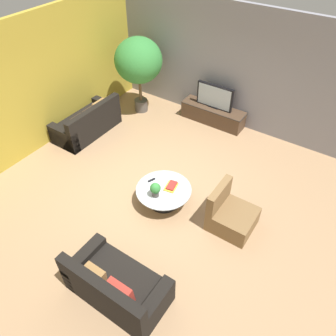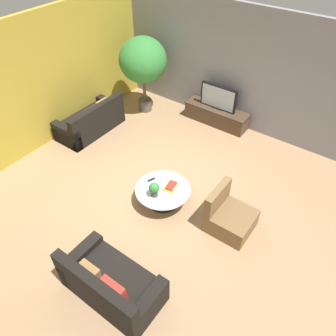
# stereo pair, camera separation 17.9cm
# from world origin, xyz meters

# --- Properties ---
(ground_plane) EXTENTS (24.00, 24.00, 0.00)m
(ground_plane) POSITION_xyz_m (0.00, 0.00, 0.00)
(ground_plane) COLOR #9E7A56
(back_wall_stone) EXTENTS (7.40, 0.12, 3.00)m
(back_wall_stone) POSITION_xyz_m (0.00, 3.26, 1.50)
(back_wall_stone) COLOR gray
(back_wall_stone) RESTS_ON ground
(side_wall_left) EXTENTS (0.12, 7.40, 3.00)m
(side_wall_left) POSITION_xyz_m (-3.26, 0.20, 1.50)
(side_wall_left) COLOR gold
(side_wall_left) RESTS_ON ground
(media_console) EXTENTS (1.74, 0.50, 0.46)m
(media_console) POSITION_xyz_m (-0.23, 2.94, 0.24)
(media_console) COLOR #473323
(media_console) RESTS_ON ground
(television) EXTENTS (1.00, 0.13, 0.63)m
(television) POSITION_xyz_m (-0.23, 2.94, 0.77)
(television) COLOR black
(television) RESTS_ON media_console
(coffee_table) EXTENTS (1.10, 1.10, 0.38)m
(coffee_table) POSITION_xyz_m (0.35, -0.22, 0.27)
(coffee_table) COLOR black
(coffee_table) RESTS_ON ground
(couch_by_wall) EXTENTS (0.84, 1.74, 0.84)m
(couch_by_wall) POSITION_xyz_m (-2.65, 0.71, 0.29)
(couch_by_wall) COLOR black
(couch_by_wall) RESTS_ON ground
(couch_near_entry) EXTENTS (1.58, 0.84, 0.84)m
(couch_near_entry) POSITION_xyz_m (0.87, -2.28, 0.29)
(couch_near_entry) COLOR black
(couch_near_entry) RESTS_ON ground
(armchair_wicker) EXTENTS (0.80, 0.76, 0.86)m
(armchair_wicker) POSITION_xyz_m (1.70, -0.00, 0.27)
(armchair_wicker) COLOR brown
(armchair_wicker) RESTS_ON ground
(potted_palm_tall) EXTENTS (1.24, 1.24, 2.06)m
(potted_palm_tall) POSITION_xyz_m (-2.18, 2.34, 1.44)
(potted_palm_tall) COLOR #514C47
(potted_palm_tall) RESTS_ON ground
(potted_plant_tabletop) EXTENTS (0.21, 0.21, 0.31)m
(potted_plant_tabletop) POSITION_xyz_m (0.31, -0.45, 0.56)
(potted_plant_tabletop) COLOR #514C47
(potted_plant_tabletop) RESTS_ON coffee_table
(book_stack) EXTENTS (0.26, 0.33, 0.06)m
(book_stack) POSITION_xyz_m (0.44, -0.09, 0.41)
(book_stack) COLOR gold
(book_stack) RESTS_ON coffee_table
(remote_black) EXTENTS (0.09, 0.16, 0.02)m
(remote_black) POSITION_xyz_m (-0.00, -0.15, 0.39)
(remote_black) COLOR black
(remote_black) RESTS_ON coffee_table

